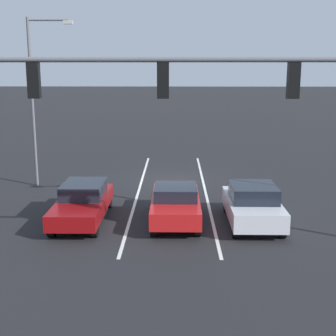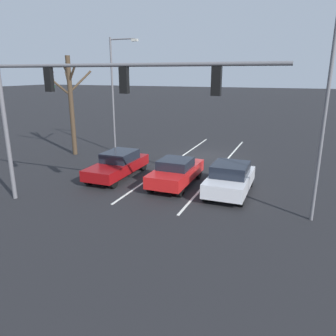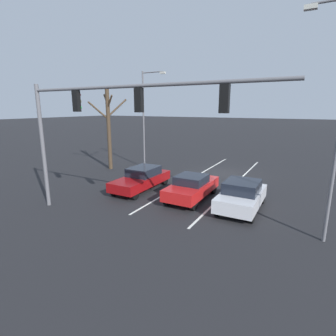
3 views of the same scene
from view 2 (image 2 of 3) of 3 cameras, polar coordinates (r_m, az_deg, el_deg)
ground_plane at (r=24.04m, az=6.70°, el=2.12°), size 240.00×240.00×0.00m
lane_stripe_left_divider at (r=21.54m, az=9.27°, el=0.36°), size 0.12×16.55×0.01m
lane_stripe_center_divider at (r=22.42m, az=1.17°, el=1.20°), size 0.12×16.55×0.01m
car_red_midlane_front at (r=17.47m, az=1.41°, el=-0.63°), size 1.83×4.35×1.45m
car_silver_leftlane_front at (r=16.50m, az=10.74°, el=-1.81°), size 1.91×4.02×1.55m
car_maroon_rightlane_front at (r=19.11m, az=-8.69°, el=0.65°), size 1.79×4.71×1.45m
traffic_signal_gantry at (r=13.80m, az=-15.49°, el=11.99°), size 12.11×0.37×6.41m
street_lamp_right_shoulder at (r=24.70m, az=-9.15°, el=13.58°), size 2.21×0.24×8.21m
street_lamp_left_shoulder at (r=13.68m, az=25.40°, el=11.64°), size 1.68×0.24×8.98m
bare_tree_near at (r=24.83m, az=-16.56°, el=11.12°), size 2.52×2.24×6.97m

